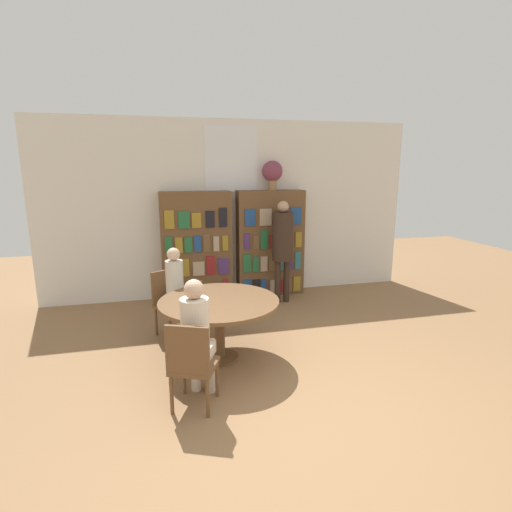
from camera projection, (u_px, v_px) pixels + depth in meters
ground_plane at (310, 416)px, 3.65m from camera, size 16.00×16.00×0.00m
wall_back at (232, 209)px, 6.89m from camera, size 6.40×0.07×3.00m
bookshelf_left at (197, 247)px, 6.68m from camera, size 1.16×0.34×1.83m
bookshelf_right at (270, 243)px, 6.99m from camera, size 1.16×0.34×1.83m
flower_vase at (272, 172)px, 6.73m from camera, size 0.35×0.35×0.49m
reading_table at (219, 308)px, 4.60m from camera, size 1.39×1.39×0.73m
chair_near_camera at (192, 362)px, 3.64m from camera, size 0.52×0.52×0.87m
chair_left_side at (170, 300)px, 5.34m from camera, size 0.55×0.55×0.87m
seated_reader_left at (177, 289)px, 5.18m from camera, size 0.36×0.39×1.21m
seated_reader_right at (197, 333)px, 3.76m from camera, size 0.37×0.41×1.23m
librarian_standing at (283, 241)px, 6.50m from camera, size 0.34×0.61×1.69m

